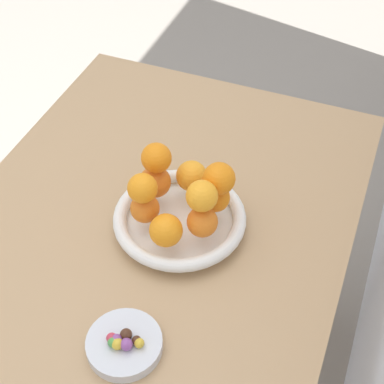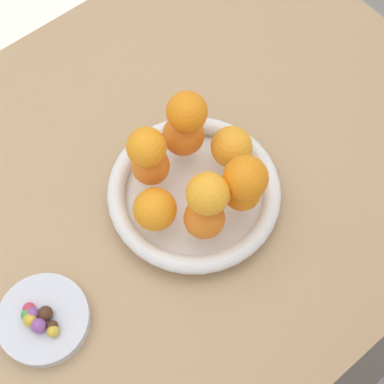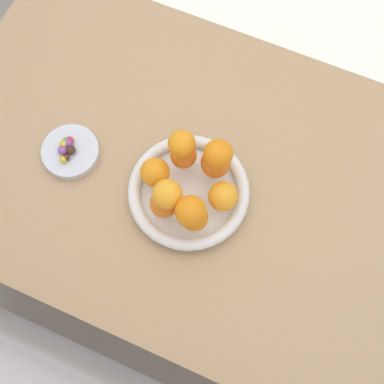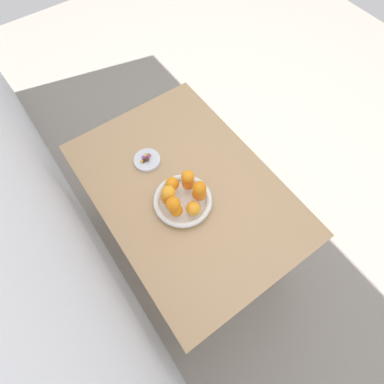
# 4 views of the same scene
# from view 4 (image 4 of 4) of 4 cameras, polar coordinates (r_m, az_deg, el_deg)

# --- Properties ---
(ground_plane) EXTENTS (6.00, 6.00, 0.00)m
(ground_plane) POSITION_cam_4_polar(r_m,az_deg,el_deg) (2.04, -0.80, -9.03)
(ground_plane) COLOR gray
(wall_back) EXTENTS (4.00, 0.05, 2.50)m
(wall_back) POSITION_cam_4_polar(r_m,az_deg,el_deg) (0.89, -29.39, -0.03)
(wall_back) COLOR silver
(wall_back) RESTS_ON ground_plane
(dining_table) EXTENTS (1.10, 0.76, 0.74)m
(dining_table) POSITION_cam_4_polar(r_m,az_deg,el_deg) (1.44, -1.12, -0.79)
(dining_table) COLOR tan
(dining_table) RESTS_ON ground_plane
(fruit_bowl) EXTENTS (0.26, 0.26, 0.04)m
(fruit_bowl) POSITION_cam_4_polar(r_m,az_deg,el_deg) (1.31, -1.76, -1.69)
(fruit_bowl) COLOR white
(fruit_bowl) RESTS_ON dining_table
(candy_dish) EXTENTS (0.13, 0.13, 0.02)m
(candy_dish) POSITION_cam_4_polar(r_m,az_deg,el_deg) (1.44, -8.53, 5.97)
(candy_dish) COLOR silver
(candy_dish) RESTS_ON dining_table
(orange_0) EXTENTS (0.06, 0.06, 0.06)m
(orange_0) POSITION_cam_4_polar(r_m,az_deg,el_deg) (1.24, -3.05, -3.47)
(orange_0) COLOR orange
(orange_0) RESTS_ON fruit_bowl
(orange_1) EXTENTS (0.06, 0.06, 0.06)m
(orange_1) POSITION_cam_4_polar(r_m,az_deg,el_deg) (1.24, 0.27, -3.11)
(orange_1) COLOR orange
(orange_1) RESTS_ON fruit_bowl
(orange_2) EXTENTS (0.06, 0.06, 0.06)m
(orange_2) POSITION_cam_4_polar(r_m,az_deg,el_deg) (1.27, 1.40, -0.29)
(orange_2) COLOR orange
(orange_2) RESTS_ON fruit_bowl
(orange_3) EXTENTS (0.06, 0.06, 0.06)m
(orange_3) POSITION_cam_4_polar(r_m,az_deg,el_deg) (1.29, -0.71, 1.62)
(orange_3) COLOR orange
(orange_3) RESTS_ON fruit_bowl
(orange_4) EXTENTS (0.06, 0.06, 0.06)m
(orange_4) POSITION_cam_4_polar(r_m,az_deg,el_deg) (1.29, -3.80, 1.56)
(orange_4) COLOR orange
(orange_4) RESTS_ON fruit_bowl
(orange_5) EXTENTS (0.06, 0.06, 0.06)m
(orange_5) POSITION_cam_4_polar(r_m,az_deg,el_deg) (1.27, -4.69, -1.13)
(orange_5) COLOR orange
(orange_5) RESTS_ON fruit_bowl
(orange_6) EXTENTS (0.06, 0.06, 0.06)m
(orange_6) POSITION_cam_4_polar(r_m,az_deg,el_deg) (1.21, -4.49, -0.09)
(orange_6) COLOR orange
(orange_6) RESTS_ON orange_5
(orange_7) EXTENTS (0.06, 0.06, 0.06)m
(orange_7) POSITION_cam_4_polar(r_m,az_deg,el_deg) (1.19, -3.61, -2.31)
(orange_7) COLOR orange
(orange_7) RESTS_ON orange_0
(orange_8) EXTENTS (0.06, 0.06, 0.06)m
(orange_8) POSITION_cam_4_polar(r_m,az_deg,el_deg) (1.21, 1.44, 0.78)
(orange_8) COLOR orange
(orange_8) RESTS_ON orange_2
(orange_9) EXTENTS (0.06, 0.06, 0.06)m
(orange_9) POSITION_cam_4_polar(r_m,az_deg,el_deg) (1.25, -0.96, 2.86)
(orange_9) COLOR orange
(orange_9) RESTS_ON orange_3
(candy_ball_0) EXTENTS (0.02, 0.02, 0.02)m
(candy_ball_0) POSITION_cam_4_polar(r_m,az_deg,el_deg) (1.43, -8.17, 6.94)
(candy_ball_0) COLOR #C6384C
(candy_ball_0) RESTS_ON candy_dish
(candy_ball_1) EXTENTS (0.02, 0.02, 0.02)m
(candy_ball_1) POSITION_cam_4_polar(r_m,az_deg,el_deg) (1.42, -9.54, 5.81)
(candy_ball_1) COLOR gold
(candy_ball_1) RESTS_ON candy_dish
(candy_ball_2) EXTENTS (0.02, 0.02, 0.02)m
(candy_ball_2) POSITION_cam_4_polar(r_m,az_deg,el_deg) (1.42, -8.56, 6.22)
(candy_ball_2) COLOR #472819
(candy_ball_2) RESTS_ON candy_dish
(candy_ball_3) EXTENTS (0.02, 0.02, 0.02)m
(candy_ball_3) POSITION_cam_4_polar(r_m,az_deg,el_deg) (1.43, -8.78, 6.87)
(candy_ball_3) COLOR gold
(candy_ball_3) RESTS_ON candy_dish
(candy_ball_4) EXTENTS (0.02, 0.02, 0.02)m
(candy_ball_4) POSITION_cam_4_polar(r_m,az_deg,el_deg) (1.43, -8.48, 6.79)
(candy_ball_4) COLOR #8C4C99
(candy_ball_4) RESTS_ON candy_dish
(candy_ball_5) EXTENTS (0.02, 0.02, 0.02)m
(candy_ball_5) POSITION_cam_4_polar(r_m,az_deg,el_deg) (1.43, -9.17, 6.49)
(candy_ball_5) COLOR #8C4C99
(candy_ball_5) RESTS_ON candy_dish
(candy_ball_6) EXTENTS (0.02, 0.02, 0.02)m
(candy_ball_6) POSITION_cam_4_polar(r_m,az_deg,el_deg) (1.43, -8.49, 6.99)
(candy_ball_6) COLOR #4C9947
(candy_ball_6) RESTS_ON candy_dish
(candy_ball_7) EXTENTS (0.02, 0.02, 0.02)m
(candy_ball_7) POSITION_cam_4_polar(r_m,az_deg,el_deg) (1.42, -9.26, 5.84)
(candy_ball_7) COLOR #472819
(candy_ball_7) RESTS_ON candy_dish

